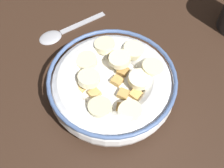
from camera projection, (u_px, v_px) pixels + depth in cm
name	position (u px, v px, depth cm)	size (l,w,h in cm)	color
ground_plane	(112.00, 97.00, 45.18)	(108.67, 108.67, 2.00)	#332116
cereal_bowl	(112.00, 85.00, 42.06)	(18.89, 18.89, 5.60)	white
spoon	(58.00, 33.00, 50.95)	(13.51, 5.65, 0.80)	#A5A5AD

